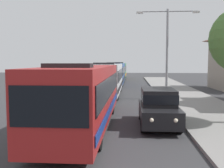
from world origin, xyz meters
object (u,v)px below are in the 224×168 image
bus_lead (85,93)px  white_suv (158,106)px  bus_middle (115,73)px  streetlamp_mid (167,44)px  bus_second_in_line (108,78)px  bus_fourth_in_line (119,70)px

bus_lead → white_suv: 3.78m
bus_lead → bus_middle: same height
white_suv → bus_lead: bearing=-174.0°
bus_lead → streetlamp_mid: (5.40, 10.18, 3.13)m
bus_second_in_line → bus_middle: bearing=90.0°
bus_second_in_line → bus_fourth_in_line: size_ratio=1.02×
bus_fourth_in_line → streetlamp_mid: (5.40, -27.51, 3.14)m
white_suv → streetlamp_mid: streetlamp_mid is taller
bus_lead → bus_fourth_in_line: 37.69m
bus_middle → white_suv: 25.07m
bus_middle → bus_fourth_in_line: bearing=90.0°
bus_fourth_in_line → bus_middle: bearing=-90.0°
bus_second_in_line → bus_fourth_in_line: bearing=90.0°
bus_lead → streetlamp_mid: 11.94m
bus_lead → white_suv: size_ratio=2.52×
bus_second_in_line → bus_middle: size_ratio=0.95×
bus_lead → bus_middle: size_ratio=0.99×
white_suv → bus_middle: bearing=98.5°
bus_lead → white_suv: bearing=6.0°
bus_lead → bus_fourth_in_line: (-0.00, 37.69, -0.00)m
bus_second_in_line → white_suv: size_ratio=2.40×
bus_lead → bus_middle: (0.00, 25.18, 0.00)m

